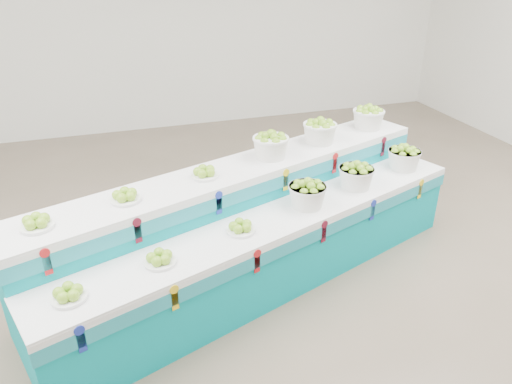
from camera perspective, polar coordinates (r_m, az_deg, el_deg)
ground at (r=4.39m, az=0.52°, el=-13.12°), size 10.00×10.00×0.00m
back_wall at (r=8.30m, az=-11.12°, el=20.72°), size 10.00×0.00×10.00m
display_stand at (r=4.49m, az=0.00°, el=-4.10°), size 4.36×2.44×1.02m
plate_lower_left at (r=3.52m, az=-21.09°, el=-10.91°), size 0.31×0.31×0.10m
plate_lower_mid at (r=3.69m, az=-11.20°, el=-7.50°), size 0.31×0.31×0.10m
plate_lower_right at (r=3.99m, az=-1.81°, el=-4.02°), size 0.31×0.31×0.10m
basket_lower_left at (r=4.37m, az=6.00°, el=-0.18°), size 0.44×0.44×0.25m
basket_lower_mid at (r=4.79m, az=11.61°, el=1.93°), size 0.44×0.44×0.25m
basket_lower_right at (r=5.33m, az=16.90°, el=3.90°), size 0.44×0.44×0.25m
plate_upper_left at (r=3.80m, az=-24.30°, el=-3.16°), size 0.31×0.31×0.10m
plate_upper_mid at (r=3.96m, az=-15.06°, el=-0.37°), size 0.31×0.31×0.10m
plate_upper_right at (r=4.25m, az=-6.02°, el=2.38°), size 0.31×0.31×0.10m
basket_upper_left at (r=4.61m, az=1.73°, el=5.51°), size 0.44×0.44×0.25m
basket_upper_mid at (r=5.01m, az=7.46°, el=7.08°), size 0.44×0.44×0.25m
basket_upper_right at (r=5.53m, az=12.98°, el=8.52°), size 0.44×0.44×0.25m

